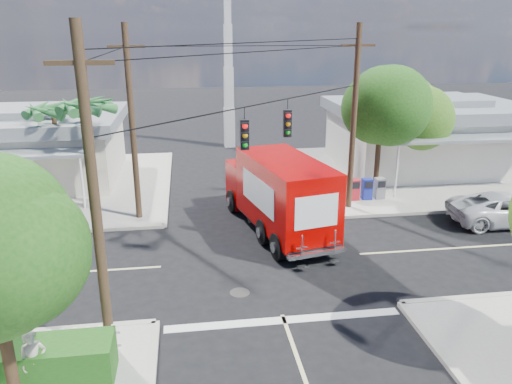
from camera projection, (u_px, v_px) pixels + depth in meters
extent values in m
plane|color=black|center=(263.00, 260.00, 19.77)|extent=(120.00, 120.00, 0.00)
cube|color=#A6A095|center=(408.00, 172.00, 31.56)|extent=(14.00, 14.00, 0.14)
cube|color=#AEA99A|center=(300.00, 176.00, 30.62)|extent=(0.25, 14.00, 0.14)
cube|color=#AEA99A|center=(467.00, 210.00, 24.98)|extent=(14.00, 0.25, 0.14)
cube|color=#A6A095|center=(45.00, 187.00, 28.62)|extent=(14.00, 14.00, 0.14)
cube|color=#AEA99A|center=(168.00, 182.00, 29.55)|extent=(0.25, 14.00, 0.14)
cube|color=#AEA99A|center=(4.00, 235.00, 22.04)|extent=(14.00, 0.25, 0.14)
cube|color=beige|center=(237.00, 185.00, 29.17)|extent=(0.12, 12.00, 0.01)
cube|color=beige|center=(496.00, 245.00, 21.11)|extent=(12.00, 0.12, 0.01)
cube|color=silver|center=(284.00, 320.00, 15.73)|extent=(7.50, 0.40, 0.01)
cube|color=silver|center=(426.00, 140.00, 32.14)|extent=(11.00, 8.00, 3.40)
cube|color=gray|center=(429.00, 109.00, 31.50)|extent=(11.80, 8.80, 0.70)
cube|color=gray|center=(430.00, 101.00, 31.34)|extent=(6.05, 4.40, 0.50)
cube|color=gray|center=(470.00, 138.00, 27.16)|extent=(9.90, 1.80, 0.15)
cylinder|color=silver|center=(396.00, 171.00, 26.28)|extent=(0.12, 0.12, 2.90)
cube|color=beige|center=(30.00, 153.00, 29.37)|extent=(10.00, 8.00, 3.20)
cube|color=gray|center=(25.00, 120.00, 28.75)|extent=(10.80, 8.80, 0.70)
cube|color=gray|center=(23.00, 111.00, 28.60)|extent=(5.50, 4.40, 0.50)
cylinder|color=silver|center=(82.00, 183.00, 24.63)|extent=(0.12, 0.12, 2.70)
cube|color=silver|center=(229.00, 127.00, 38.16)|extent=(0.80, 0.80, 3.00)
cube|color=silver|center=(229.00, 88.00, 37.22)|extent=(0.70, 0.70, 3.00)
cube|color=silver|center=(228.00, 46.00, 36.28)|extent=(0.60, 0.60, 3.00)
cube|color=silver|center=(227.00, 2.00, 35.33)|extent=(0.50, 0.50, 3.00)
cylinder|color=#422D1C|center=(7.00, 346.00, 11.16)|extent=(0.28, 0.28, 3.71)
sphere|color=#184D11|center=(3.00, 263.00, 10.23)|extent=(3.25, 3.25, 3.25)
cylinder|color=#422D1C|center=(377.00, 158.00, 26.44)|extent=(0.28, 0.28, 4.10)
sphere|color=#184D11|center=(381.00, 110.00, 25.63)|extent=(4.10, 4.10, 4.10)
sphere|color=#184D11|center=(373.00, 104.00, 25.69)|extent=(3.33, 3.33, 3.33)
sphere|color=#184D11|center=(390.00, 113.00, 25.44)|extent=(3.58, 3.58, 3.58)
cylinder|color=#422D1C|center=(406.00, 151.00, 28.94)|extent=(0.28, 0.28, 3.58)
sphere|color=#2C6015|center=(410.00, 113.00, 28.23)|extent=(3.58, 3.58, 3.58)
sphere|color=#2C6015|center=(402.00, 109.00, 28.29)|extent=(2.91, 2.91, 2.91)
sphere|color=#2C6015|center=(418.00, 116.00, 28.03)|extent=(3.14, 3.14, 3.14)
cylinder|color=#422D1C|center=(93.00, 156.00, 24.99)|extent=(0.24, 0.24, 5.00)
cone|color=#2E7235|center=(106.00, 104.00, 24.29)|extent=(0.50, 2.06, 0.98)
cone|color=#2E7235|center=(101.00, 102.00, 24.91)|extent=(1.92, 1.68, 0.98)
cone|color=#2E7235|center=(86.00, 102.00, 24.97)|extent=(2.12, 0.95, 0.98)
cone|color=#2E7235|center=(71.00, 103.00, 24.43)|extent=(1.34, 2.07, 0.98)
cone|color=#2E7235|center=(68.00, 106.00, 23.69)|extent=(1.34, 2.07, 0.98)
cone|color=#2E7235|center=(79.00, 107.00, 23.32)|extent=(2.12, 0.95, 0.98)
cone|color=#2E7235|center=(97.00, 106.00, 23.58)|extent=(1.92, 1.68, 0.98)
cylinder|color=#422D1C|center=(59.00, 154.00, 26.19)|extent=(0.24, 0.24, 4.60)
cone|color=#2E7235|center=(71.00, 108.00, 25.56)|extent=(0.50, 2.06, 0.98)
cone|color=#2E7235|center=(67.00, 106.00, 26.17)|extent=(1.92, 1.68, 0.98)
cone|color=#2E7235|center=(53.00, 106.00, 26.24)|extent=(2.12, 0.95, 0.98)
cone|color=#2E7235|center=(38.00, 108.00, 25.70)|extent=(1.34, 2.07, 0.98)
cone|color=#2E7235|center=(34.00, 110.00, 24.96)|extent=(1.34, 2.07, 0.98)
cone|color=#2E7235|center=(44.00, 111.00, 24.59)|extent=(2.12, 0.95, 0.98)
cone|color=#2E7235|center=(61.00, 110.00, 24.85)|extent=(1.92, 1.68, 0.98)
cylinder|color=#473321|center=(95.00, 203.00, 12.78)|extent=(0.28, 0.28, 9.00)
cube|color=#473321|center=(80.00, 63.00, 11.67)|extent=(1.60, 0.12, 0.12)
cylinder|color=#473321|center=(354.00, 121.00, 23.94)|extent=(0.28, 0.28, 9.00)
cube|color=#473321|center=(358.00, 45.00, 22.84)|extent=(1.60, 0.12, 0.12)
cylinder|color=#473321|center=(132.00, 127.00, 22.55)|extent=(0.28, 0.28, 9.00)
cube|color=#473321|center=(126.00, 46.00, 21.45)|extent=(1.60, 0.12, 0.12)
cylinder|color=black|center=(264.00, 103.00, 17.82)|extent=(10.43, 10.43, 0.04)
cube|color=black|center=(245.00, 135.00, 17.26)|extent=(0.30, 0.24, 1.05)
sphere|color=red|center=(245.00, 126.00, 17.03)|extent=(0.20, 0.20, 0.20)
cube|color=black|center=(287.00, 123.00, 19.30)|extent=(0.30, 0.24, 1.05)
sphere|color=red|center=(288.00, 115.00, 19.07)|extent=(0.20, 0.20, 0.20)
cube|color=silver|center=(7.00, 354.00, 13.31)|extent=(5.94, 0.05, 0.08)
cube|color=silver|center=(5.00, 341.00, 13.19)|extent=(5.94, 0.05, 0.08)
cube|color=silver|center=(114.00, 341.00, 13.64)|extent=(0.09, 0.06, 1.00)
cube|color=#AC1A23|center=(354.00, 189.00, 26.16)|extent=(0.50, 0.50, 1.10)
cube|color=navy|center=(367.00, 189.00, 26.25)|extent=(0.50, 0.50, 1.10)
cube|color=slate|center=(379.00, 188.00, 26.35)|extent=(0.50, 0.50, 1.10)
cube|color=black|center=(277.00, 218.00, 22.63)|extent=(3.93, 8.11, 0.25)
cube|color=#B00100|center=(253.00, 183.00, 25.09)|extent=(2.71, 2.18, 2.20)
cube|color=black|center=(249.00, 171.00, 25.58)|extent=(2.10, 0.70, 0.95)
cube|color=silver|center=(247.00, 191.00, 26.11)|extent=(2.27, 0.61, 0.35)
cube|color=#B00100|center=(285.00, 193.00, 21.36)|extent=(3.69, 6.20, 2.90)
cube|color=white|center=(312.00, 186.00, 21.73)|extent=(0.80, 3.52, 1.30)
cube|color=white|center=(258.00, 193.00, 20.89)|extent=(0.80, 3.52, 1.30)
cube|color=white|center=(317.00, 212.00, 18.72)|extent=(1.76, 0.41, 1.30)
cube|color=silver|center=(316.00, 253.00, 19.12)|extent=(2.40, 0.76, 0.18)
cube|color=silver|center=(302.00, 248.00, 18.65)|extent=(0.45, 0.16, 1.00)
cube|color=silver|center=(335.00, 242.00, 19.11)|extent=(0.45, 0.16, 1.00)
cylinder|color=black|center=(233.00, 201.00, 24.82)|extent=(0.55, 1.14, 1.10)
cylinder|color=black|center=(275.00, 196.00, 25.59)|extent=(0.55, 1.14, 1.10)
cylinder|color=black|center=(278.00, 247.00, 19.67)|extent=(0.55, 1.14, 1.10)
cylinder|color=black|center=(330.00, 239.00, 20.44)|extent=(0.55, 1.14, 1.10)
imported|color=silver|center=(507.00, 209.00, 23.26)|extent=(5.37, 2.70, 1.46)
imported|color=#B7B29C|center=(34.00, 363.00, 12.16)|extent=(0.76, 0.69, 1.75)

